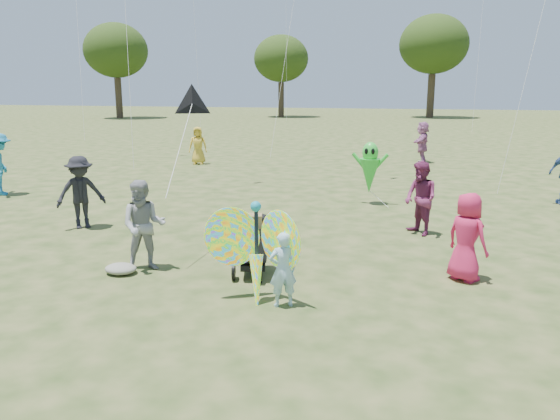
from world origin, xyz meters
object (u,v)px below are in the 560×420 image
object	(u,v)px
butterfly_kite	(256,252)
alien_kite	(370,170)
crowd_g	(198,146)
jogging_stroller	(254,240)
crowd_b	(81,192)
crowd_e	(421,199)
child_girl	(283,270)
crowd_a	(467,237)
crowd_i	(1,164)
crowd_j	(422,142)
adult_man	(144,226)

from	to	relation	value
butterfly_kite	alien_kite	world-z (taller)	alien_kite
crowd_g	jogging_stroller	size ratio (longest dim) A/B	1.42
crowd_b	crowd_e	world-z (taller)	crowd_b
child_girl	crowd_b	bearing A→B (deg)	-59.09
crowd_b	jogging_stroller	bearing A→B (deg)	-66.56
crowd_a	crowd_i	distance (m)	13.80
crowd_b	crowd_e	distance (m)	7.71
crowd_i	crowd_j	world-z (taller)	crowd_i
crowd_g	crowd_i	bearing A→B (deg)	-125.75
child_girl	butterfly_kite	world-z (taller)	butterfly_kite
crowd_e	alien_kite	xyz separation A→B (m)	(-1.45, 2.98, 0.16)
jogging_stroller	crowd_a	bearing A→B (deg)	-5.27
crowd_a	alien_kite	size ratio (longest dim) A/B	0.87
crowd_a	crowd_j	xyz separation A→B (m)	(-1.02, 15.05, 0.14)
crowd_j	crowd_i	bearing A→B (deg)	-41.32
crowd_a	alien_kite	distance (m)	6.24
crowd_b	alien_kite	xyz separation A→B (m)	(6.12, 4.45, 0.13)
crowd_g	jogging_stroller	distance (m)	14.43
child_girl	adult_man	distance (m)	2.97
crowd_a	crowd_b	distance (m)	8.49
crowd_e	alien_kite	world-z (taller)	alien_kite
jogging_stroller	crowd_g	bearing A→B (deg)	101.77
crowd_e	crowd_i	xyz separation A→B (m)	(-12.33, 1.37, 0.13)
crowd_i	child_girl	bearing A→B (deg)	-155.45
crowd_e	jogging_stroller	world-z (taller)	crowd_e
adult_man	jogging_stroller	distance (m)	1.98
crowd_b	crowd_e	size ratio (longest dim) A/B	1.03
crowd_e	crowd_g	world-z (taller)	crowd_e
child_girl	crowd_a	size ratio (longest dim) A/B	0.76
child_girl	adult_man	bearing A→B (deg)	-48.01
crowd_b	crowd_i	world-z (taller)	crowd_i
jogging_stroller	butterfly_kite	world-z (taller)	butterfly_kite
adult_man	crowd_e	bearing A→B (deg)	18.01
butterfly_kite	alien_kite	distance (m)	7.67
crowd_a	crowd_i	bearing A→B (deg)	20.97
crowd_g	crowd_i	distance (m)	8.46
adult_man	jogging_stroller	size ratio (longest dim) A/B	1.46
crowd_a	crowd_e	size ratio (longest dim) A/B	0.93
jogging_stroller	alien_kite	world-z (taller)	alien_kite
crowd_b	butterfly_kite	xyz separation A→B (m)	(5.27, -3.17, -0.06)
crowd_i	butterfly_kite	xyz separation A→B (m)	(10.03, -6.01, -0.16)
adult_man	crowd_a	world-z (taller)	adult_man
crowd_g	crowd_e	bearing A→B (deg)	-60.15
crowd_b	alien_kite	distance (m)	7.57
crowd_i	alien_kite	xyz separation A→B (m)	(10.88, 1.61, 0.03)
jogging_stroller	butterfly_kite	xyz separation A→B (m)	(0.41, -1.16, 0.17)
crowd_b	crowd_j	world-z (taller)	crowd_j
crowd_a	alien_kite	bearing A→B (deg)	-30.03
crowd_g	crowd_a	bearing A→B (deg)	-65.35
crowd_b	crowd_a	bearing A→B (deg)	-53.22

